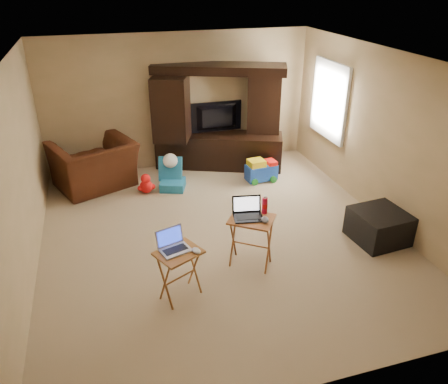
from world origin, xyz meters
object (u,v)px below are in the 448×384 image
object	(u,v)px
recliner	(94,165)
child_rocker	(172,175)
push_toy	(261,170)
mouse_left	(196,251)
entertainment_center	(219,118)
mouse_right	(265,220)
television	(217,118)
water_bottle	(265,206)
tray_table_right	(251,242)
laptop_right	(248,210)
tray_table_left	(180,274)
ottoman	(379,226)
laptop_left	(175,242)
plush_toy	(146,183)

from	to	relation	value
recliner	child_rocker	world-z (taller)	recliner
push_toy	mouse_left	world-z (taller)	mouse_left
entertainment_center	mouse_right	size ratio (longest dim) A/B	16.95
television	recliner	size ratio (longest dim) A/B	0.77
water_bottle	tray_table_right	bearing A→B (deg)	-158.20
child_rocker	television	bearing A→B (deg)	58.63
laptop_right	television	bearing A→B (deg)	90.56
tray_table_left	tray_table_right	bearing A→B (deg)	-6.47
entertainment_center	mouse_right	xyz separation A→B (m)	(-0.37, -3.34, -0.26)
child_rocker	mouse_right	bearing A→B (deg)	-55.05
child_rocker	mouse_left	distance (m)	2.93
television	laptop_right	size ratio (longest dim) A/B	2.73
television	water_bottle	distance (m)	3.26
push_toy	laptop_right	size ratio (longest dim) A/B	1.55
mouse_left	water_bottle	size ratio (longest dim) A/B	0.60
child_rocker	water_bottle	size ratio (longest dim) A/B	2.56
recliner	ottoman	size ratio (longest dim) A/B	1.86
entertainment_center	television	bearing A→B (deg)	111.94
ottoman	laptop_left	size ratio (longest dim) A/B	2.10
plush_toy	ottoman	world-z (taller)	ottoman
entertainment_center	ottoman	bearing A→B (deg)	-43.65
ottoman	laptop_left	distance (m)	3.04
laptop_right	push_toy	bearing A→B (deg)	74.85
tray_table_right	water_bottle	distance (m)	0.50
push_toy	mouse_left	xyz separation A→B (m)	(-1.86, -2.79, 0.44)
child_rocker	laptop_right	bearing A→B (deg)	-57.97
child_rocker	ottoman	size ratio (longest dim) A/B	0.79
ottoman	mouse_right	world-z (taller)	mouse_right
recliner	laptop_left	distance (m)	3.40
ottoman	laptop_right	size ratio (longest dim) A/B	1.90
plush_toy	laptop_left	world-z (taller)	laptop_left
plush_toy	water_bottle	distance (m)	2.75
entertainment_center	plush_toy	size ratio (longest dim) A/B	6.81
mouse_right	laptop_right	bearing A→B (deg)	140.53
plush_toy	recliner	bearing A→B (deg)	148.73
laptop_right	water_bottle	xyz separation A→B (m)	(0.24, 0.06, -0.01)
push_toy	tray_table_left	xyz separation A→B (m)	(-2.05, -2.72, 0.10)
mouse_left	plush_toy	bearing A→B (deg)	94.38
entertainment_center	mouse_left	bearing A→B (deg)	-87.82
recliner	ottoman	world-z (taller)	recliner
water_bottle	television	bearing A→B (deg)	84.75
recliner	mouse_right	bearing A→B (deg)	100.41
television	push_toy	bearing A→B (deg)	119.88
recliner	push_toy	bearing A→B (deg)	146.11
plush_toy	ottoman	distance (m)	3.83
child_rocker	mouse_left	size ratio (longest dim) A/B	4.30
ottoman	tray_table_right	world-z (taller)	tray_table_right
tray_table_left	water_bottle	bearing A→B (deg)	-6.10
recliner	mouse_left	xyz separation A→B (m)	(1.04, -3.38, 0.24)
tray_table_left	tray_table_right	size ratio (longest dim) A/B	0.90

